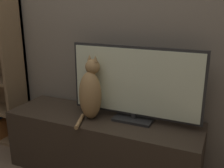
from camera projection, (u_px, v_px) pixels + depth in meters
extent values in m
cube|color=#756B5B|center=(117.00, 8.00, 2.03)|extent=(4.80, 0.05, 2.60)
cube|color=#33281E|center=(102.00, 145.00, 2.10)|extent=(1.52, 0.46, 0.49)
cube|color=black|center=(134.00, 119.00, 1.98)|extent=(0.29, 0.18, 0.02)
cylinder|color=black|center=(134.00, 115.00, 1.97)|extent=(0.04, 0.04, 0.04)
cube|color=black|center=(135.00, 82.00, 1.90)|extent=(0.99, 0.02, 0.52)
cube|color=beige|center=(134.00, 82.00, 1.89)|extent=(0.96, 0.01, 0.48)
ellipsoid|color=#997547|center=(90.00, 95.00, 1.96)|extent=(0.22, 0.20, 0.37)
ellipsoid|color=silver|center=(96.00, 96.00, 2.01)|extent=(0.11, 0.08, 0.20)
sphere|color=#997547|center=(93.00, 67.00, 1.92)|extent=(0.14, 0.14, 0.11)
cone|color=#997547|center=(89.00, 58.00, 1.92)|extent=(0.04, 0.04, 0.04)
cone|color=#997547|center=(95.00, 59.00, 1.88)|extent=(0.04, 0.04, 0.04)
cylinder|color=#997547|center=(80.00, 121.00, 1.92)|extent=(0.09, 0.22, 0.03)
cube|color=brown|center=(15.00, 67.00, 2.40)|extent=(0.03, 0.28, 1.56)
cube|color=#AD662D|center=(2.00, 129.00, 2.65)|extent=(0.06, 0.18, 0.18)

